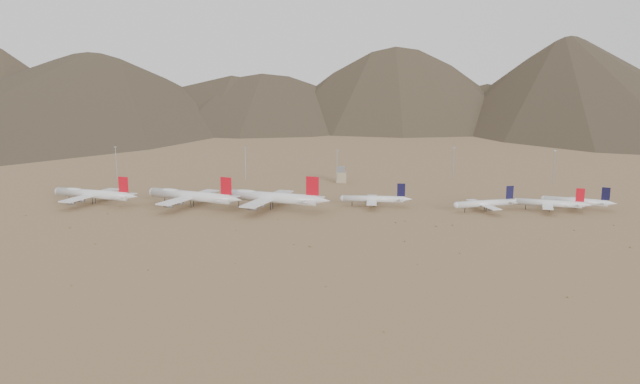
# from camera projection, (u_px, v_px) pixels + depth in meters

# --- Properties ---
(ground) EXTENTS (3000.00, 3000.00, 0.00)m
(ground) POSITION_uv_depth(u_px,v_px,m) (284.00, 216.00, 365.16)
(ground) COLOR #9A794F
(ground) RESTS_ON ground
(mountain_ridge) EXTENTS (4400.00, 1000.00, 300.00)m
(mountain_ridge) POSITION_uv_depth(u_px,v_px,m) (337.00, 39.00, 1220.20)
(mountain_ridge) COLOR #483B2B
(mountain_ridge) RESTS_ON ground
(widebody_west) EXTENTS (62.17, 49.23, 18.98)m
(widebody_west) POSITION_uv_depth(u_px,v_px,m) (92.00, 194.00, 399.49)
(widebody_west) COLOR silver
(widebody_west) RESTS_ON ground
(widebody_centre) EXTENTS (66.22, 53.06, 20.77)m
(widebody_centre) POSITION_uv_depth(u_px,v_px,m) (191.00, 196.00, 390.12)
(widebody_centre) COLOR silver
(widebody_centre) RESTS_ON ground
(widebody_east) EXTENTS (71.72, 56.97, 22.04)m
(widebody_east) POSITION_uv_depth(u_px,v_px,m) (270.00, 197.00, 383.59)
(widebody_east) COLOR silver
(widebody_east) RESTS_ON ground
(narrowbody_a) EXTENTS (45.52, 32.59, 15.01)m
(narrowbody_a) POSITION_uv_depth(u_px,v_px,m) (375.00, 199.00, 391.71)
(narrowbody_a) COLOR silver
(narrowbody_a) RESTS_ON ground
(narrowbody_b) EXTENTS (43.10, 32.16, 14.81)m
(narrowbody_b) POSITION_uv_depth(u_px,v_px,m) (486.00, 203.00, 378.73)
(narrowbody_b) COLOR silver
(narrowbody_b) RESTS_ON ground
(narrowbody_c) EXTENTS (44.47, 32.83, 14.99)m
(narrowbody_c) POSITION_uv_depth(u_px,v_px,m) (551.00, 203.00, 378.52)
(narrowbody_c) COLOR silver
(narrowbody_c) RESTS_ON ground
(narrowbody_d) EXTENTS (42.05, 31.51, 14.59)m
(narrowbody_d) POSITION_uv_depth(u_px,v_px,m) (577.00, 201.00, 385.35)
(narrowbody_d) COLOR silver
(narrowbody_d) RESTS_ON ground
(control_tower) EXTENTS (8.00, 8.00, 12.00)m
(control_tower) POSITION_uv_depth(u_px,v_px,m) (341.00, 176.00, 480.09)
(control_tower) COLOR #9B8969
(control_tower) RESTS_ON ground
(mast_far_west) EXTENTS (2.00, 0.60, 25.70)m
(mast_far_west) POSITION_uv_depth(u_px,v_px,m) (116.00, 161.00, 496.91)
(mast_far_west) COLOR gray
(mast_far_west) RESTS_ON ground
(mast_west) EXTENTS (2.00, 0.60, 25.70)m
(mast_west) POSITION_uv_depth(u_px,v_px,m) (245.00, 162.00, 490.36)
(mast_west) COLOR gray
(mast_west) RESTS_ON ground
(mast_centre) EXTENTS (2.00, 0.60, 25.70)m
(mast_centre) POSITION_uv_depth(u_px,v_px,m) (337.00, 165.00, 474.47)
(mast_centre) COLOR gray
(mast_centre) RESTS_ON ground
(mast_east) EXTENTS (2.00, 0.60, 25.70)m
(mast_east) POSITION_uv_depth(u_px,v_px,m) (453.00, 162.00, 490.69)
(mast_east) COLOR gray
(mast_east) RESTS_ON ground
(mast_far_east) EXTENTS (2.00, 0.60, 25.70)m
(mast_far_east) POSITION_uv_depth(u_px,v_px,m) (554.00, 165.00, 472.56)
(mast_far_east) COLOR gray
(mast_far_east) RESTS_ON ground
(desert_scrub) EXTENTS (435.71, 180.02, 0.92)m
(desert_scrub) POSITION_uv_depth(u_px,v_px,m) (280.00, 244.00, 304.28)
(desert_scrub) COLOR olive
(desert_scrub) RESTS_ON ground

